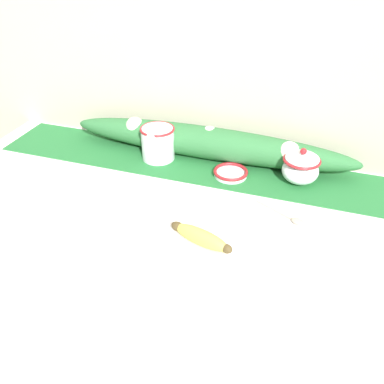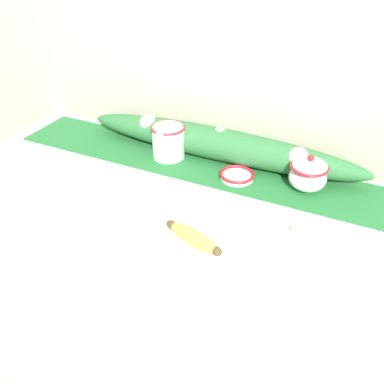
# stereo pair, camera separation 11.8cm
# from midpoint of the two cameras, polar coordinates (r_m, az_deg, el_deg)

# --- Properties ---
(ground_plane) EXTENTS (12.00, 12.00, 0.00)m
(ground_plane) POSITION_cam_midpoint_polar(r_m,az_deg,el_deg) (1.93, -2.75, -23.99)
(ground_plane) COLOR gray
(countertop) EXTENTS (1.53, 0.64, 0.92)m
(countertop) POSITION_cam_midpoint_polar(r_m,az_deg,el_deg) (1.56, -3.22, -14.93)
(countertop) COLOR silver
(countertop) RESTS_ON ground_plane
(back_wall) EXTENTS (2.33, 0.04, 2.40)m
(back_wall) POSITION_cam_midpoint_polar(r_m,az_deg,el_deg) (1.41, 0.99, 16.15)
(back_wall) COLOR #B7AD99
(back_wall) RESTS_ON ground_plane
(table_runner) EXTENTS (1.41, 0.23, 0.00)m
(table_runner) POSITION_cam_midpoint_polar(r_m,az_deg,el_deg) (1.40, -0.93, 3.44)
(table_runner) COLOR #236B33
(table_runner) RESTS_ON countertop
(cream_pitcher) EXTENTS (0.11, 0.13, 0.11)m
(cream_pitcher) POSITION_cam_midpoint_polar(r_m,az_deg,el_deg) (1.43, -6.94, 6.57)
(cream_pitcher) COLOR white
(cream_pitcher) RESTS_ON countertop
(sugar_bowl) EXTENTS (0.11, 0.11, 0.12)m
(sugar_bowl) POSITION_cam_midpoint_polar(r_m,az_deg,el_deg) (1.32, 11.84, 3.18)
(sugar_bowl) COLOR white
(sugar_bowl) RESTS_ON countertop
(small_dish) EXTENTS (0.11, 0.11, 0.02)m
(small_dish) POSITION_cam_midpoint_polar(r_m,az_deg,el_deg) (1.34, 2.67, 2.48)
(small_dish) COLOR white
(small_dish) RESTS_ON countertop
(banana) EXTENTS (0.18, 0.09, 0.04)m
(banana) POSITION_cam_midpoint_polar(r_m,az_deg,el_deg) (1.07, -1.99, -6.14)
(banana) COLOR #DBCC4C
(banana) RESTS_ON countertop
(spoon) EXTENTS (0.15, 0.09, 0.01)m
(spoon) POSITION_cam_midpoint_polar(r_m,az_deg,el_deg) (1.18, 10.68, -3.75)
(spoon) COLOR #A89E89
(spoon) RESTS_ON countertop
(poinsettia_garland) EXTENTS (0.98, 0.12, 0.11)m
(poinsettia_garland) POSITION_cam_midpoint_polar(r_m,az_deg,el_deg) (1.43, -0.07, 6.54)
(poinsettia_garland) COLOR #2D6B38
(poinsettia_garland) RESTS_ON countertop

